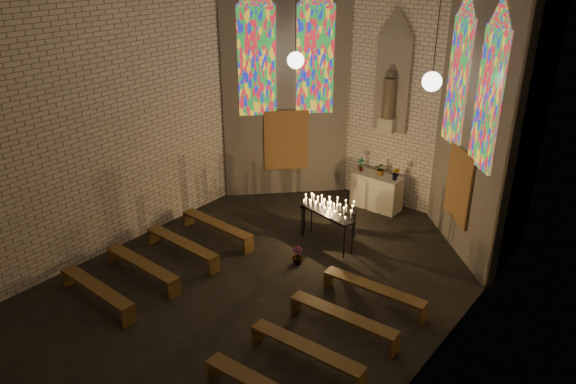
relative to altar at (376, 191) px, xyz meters
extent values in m
plane|color=black|center=(0.00, -5.45, -0.50)|extent=(12.00, 12.00, 0.00)
cube|color=beige|center=(0.00, 0.55, 3.00)|extent=(8.00, 0.02, 7.00)
cube|color=beige|center=(-4.00, -5.45, 3.00)|extent=(0.02, 12.00, 7.00)
cube|color=beige|center=(4.00, -5.45, 3.00)|extent=(0.02, 12.00, 7.00)
cube|color=beige|center=(-2.75, -0.70, 3.00)|extent=(2.72, 2.72, 7.00)
cube|color=beige|center=(2.75, -0.70, 3.00)|extent=(2.72, 2.72, 7.00)
cube|color=#4C3F8C|center=(-3.21, -1.39, 3.50)|extent=(0.78, 0.78, 3.00)
cube|color=#4C3F8C|center=(-2.06, -0.24, 3.50)|extent=(0.78, 0.78, 3.00)
cube|color=#4C3F8C|center=(2.06, -0.24, 3.50)|extent=(0.78, 0.78, 3.00)
cube|color=#4C3F8C|center=(3.21, -1.39, 3.50)|extent=(0.78, 0.78, 3.00)
cube|color=brown|center=(-2.63, -0.82, 1.20)|extent=(0.95, 0.95, 1.80)
cube|color=brown|center=(2.63, -0.82, 1.20)|extent=(0.95, 0.95, 1.80)
cube|color=gray|center=(0.00, 0.47, 3.00)|extent=(1.00, 0.12, 2.60)
cone|color=gray|center=(0.00, 0.47, 4.65)|extent=(1.00, 1.00, 0.80)
cube|color=#C0B99C|center=(0.00, 0.33, 1.90)|extent=(0.45, 0.30, 0.40)
cylinder|color=brown|center=(0.00, 0.33, 2.65)|extent=(0.36, 0.36, 1.10)
sphere|color=brown|center=(0.00, 0.33, 3.30)|extent=(0.26, 0.26, 0.26)
sphere|color=white|center=(-1.90, -1.35, 3.70)|extent=(0.44, 0.44, 0.44)
cylinder|color=black|center=(-1.90, -1.35, 5.10)|extent=(0.02, 0.02, 2.80)
sphere|color=white|center=(1.90, -1.35, 3.70)|extent=(0.44, 0.44, 0.44)
cylinder|color=black|center=(1.90, -1.35, 5.10)|extent=(0.02, 0.02, 2.80)
cube|color=#C0B99C|center=(0.00, 0.00, 0.00)|extent=(1.40, 0.60, 1.00)
imported|color=#4C723F|center=(-0.55, -0.02, 0.70)|extent=(0.22, 0.15, 0.40)
imported|color=#4C723F|center=(0.05, 0.08, 0.69)|extent=(0.41, 0.38, 0.37)
imported|color=#4C723F|center=(0.55, 0.01, 0.69)|extent=(0.22, 0.19, 0.38)
imported|color=#4C723F|center=(0.07, -3.83, -0.28)|extent=(0.32, 0.32, 0.44)
cube|color=black|center=(-0.10, -2.30, 0.32)|extent=(1.46, 0.82, 0.04)
cylinder|color=black|center=(-0.68, -2.66, -0.10)|extent=(0.03, 0.03, 0.81)
cylinder|color=black|center=(0.58, -2.19, -0.10)|extent=(0.03, 0.03, 0.81)
cylinder|color=black|center=(-0.78, -2.41, -0.10)|extent=(0.03, 0.03, 0.81)
cylinder|color=black|center=(0.48, -1.93, -0.10)|extent=(0.03, 0.03, 0.81)
cube|color=black|center=(0.12, -2.67, 0.39)|extent=(1.59, 0.66, 0.05)
cylinder|color=black|center=(-0.62, -2.67, -0.06)|extent=(0.03, 0.03, 0.87)
cylinder|color=black|center=(0.81, -2.95, -0.06)|extent=(0.03, 0.03, 0.87)
cylinder|color=black|center=(-0.56, -2.39, -0.06)|extent=(0.03, 0.03, 0.87)
cylinder|color=black|center=(0.86, -2.67, -0.06)|extent=(0.03, 0.03, 0.87)
cube|color=#523817|center=(-2.31, -4.12, -0.09)|extent=(2.32, 0.42, 0.06)
cube|color=#523817|center=(-3.44, -4.07, -0.29)|extent=(0.07, 0.32, 0.41)
cube|color=#523817|center=(-1.19, -4.16, -0.29)|extent=(0.07, 0.32, 0.41)
cube|color=#523817|center=(2.31, -4.12, -0.09)|extent=(2.32, 0.42, 0.06)
cube|color=#523817|center=(1.19, -4.16, -0.29)|extent=(0.07, 0.32, 0.41)
cube|color=#523817|center=(3.44, -4.07, -0.29)|extent=(0.07, 0.32, 0.41)
cube|color=#523817|center=(-2.31, -5.32, -0.09)|extent=(2.32, 0.42, 0.06)
cube|color=#523817|center=(-3.44, -5.27, -0.29)|extent=(0.07, 0.32, 0.41)
cube|color=#523817|center=(-1.19, -5.36, -0.29)|extent=(0.07, 0.32, 0.41)
cube|color=#523817|center=(2.31, -5.32, -0.09)|extent=(2.32, 0.42, 0.06)
cube|color=#523817|center=(1.19, -5.36, -0.29)|extent=(0.07, 0.32, 0.41)
cube|color=#523817|center=(3.44, -5.27, -0.29)|extent=(0.07, 0.32, 0.41)
cube|color=#523817|center=(-2.31, -6.52, -0.09)|extent=(2.32, 0.42, 0.06)
cube|color=#523817|center=(-3.44, -6.47, -0.29)|extent=(0.07, 0.32, 0.41)
cube|color=#523817|center=(-1.19, -6.56, -0.29)|extent=(0.07, 0.32, 0.41)
cube|color=#523817|center=(2.31, -6.52, -0.09)|extent=(2.32, 0.42, 0.06)
cube|color=#523817|center=(1.19, -6.56, -0.29)|extent=(0.07, 0.32, 0.41)
cube|color=#523817|center=(3.44, -6.47, -0.29)|extent=(0.07, 0.32, 0.41)
cube|color=#523817|center=(-2.31, -7.72, -0.09)|extent=(2.32, 0.42, 0.06)
cube|color=#523817|center=(-3.44, -7.67, -0.29)|extent=(0.07, 0.32, 0.41)
cube|color=#523817|center=(-1.19, -7.76, -0.29)|extent=(0.07, 0.32, 0.41)
cube|color=#523817|center=(1.19, -7.76, -0.29)|extent=(0.07, 0.32, 0.41)
camera|label=1|loc=(6.97, -13.02, 6.64)|focal=35.00mm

